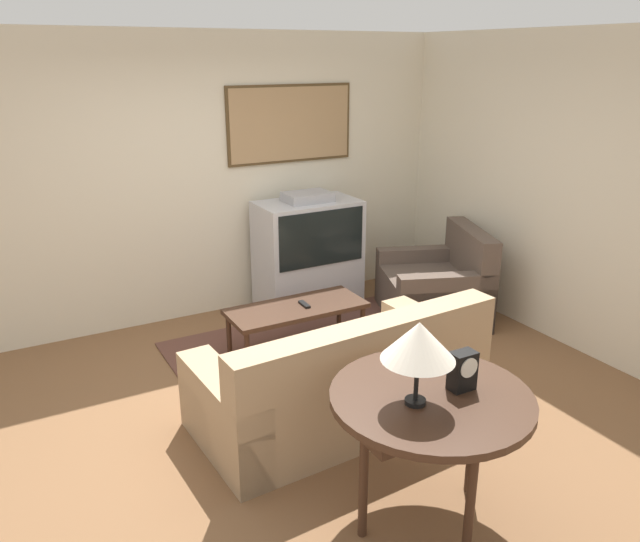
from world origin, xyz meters
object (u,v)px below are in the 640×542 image
coffee_table (296,311)px  table_lamp (419,342)px  mantel_clock (463,371)px  armchair (436,288)px  tv (308,254)px  console_table (431,406)px  couch (342,383)px

coffee_table → table_lamp: bearing=-101.1°
mantel_clock → armchair: bearing=53.1°
tv → coffee_table: tv is taller
tv → console_table: 3.20m
couch → tv: bearing=-114.5°
armchair → console_table: (-1.88, -2.24, 0.43)m
couch → coffee_table: 1.11m
mantel_clock → table_lamp: bearing=179.8°
table_lamp → tv: bearing=71.8°
tv → coffee_table: size_ratio=1.01×
tv → console_table: (-0.89, -3.07, 0.15)m
couch → mantel_clock: mantel_clock is taller
coffee_table → mantel_clock: (-0.13, -2.21, 0.50)m
couch → mantel_clock: (0.06, -1.12, 0.61)m
coffee_table → table_lamp: (-0.43, -2.21, 0.74)m
couch → armchair: (1.77, 1.15, 0.00)m
coffee_table → couch: bearing=-99.9°
table_lamp → armchair: bearing=48.5°
couch → armchair: size_ratio=1.63×
armchair → console_table: armchair is taller
couch → console_table: (-0.11, -1.09, 0.43)m
tv → armchair: size_ratio=0.96×
tv → table_lamp: table_lamp is taller
mantel_clock → console_table: bearing=170.3°
couch → mantel_clock: bearing=90.1°
tv → mantel_clock: tv is taller
armchair → couch: bearing=-36.0°
coffee_table → table_lamp: table_lamp is taller
coffee_table → console_table: console_table is taller
console_table → table_lamp: 0.44m
tv → coffee_table: 1.08m
table_lamp → mantel_clock: bearing=-0.2°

